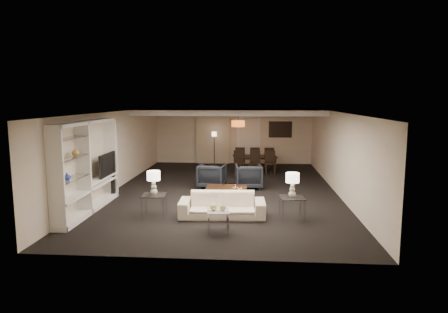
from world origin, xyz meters
TOP-DOWN VIEW (x-y plane):
  - floor at (0.00, 0.00)m, footprint 11.00×11.00m
  - ceiling at (0.00, 0.00)m, footprint 7.00×11.00m
  - wall_back at (0.00, 5.50)m, footprint 7.00×0.02m
  - wall_front at (0.00, -5.50)m, footprint 7.00×0.02m
  - wall_left at (-3.50, 0.00)m, footprint 0.02×11.00m
  - wall_right at (3.50, 0.00)m, footprint 0.02×11.00m
  - ceiling_soffit at (0.00, 3.50)m, footprint 7.00×4.00m
  - curtains at (-0.90, 5.42)m, footprint 1.50×0.12m
  - door at (0.70, 5.47)m, footprint 0.90×0.05m
  - painting at (2.10, 5.46)m, footprint 0.95×0.04m
  - media_unit at (-3.31, -2.60)m, footprint 0.38×3.40m
  - pendant_light at (0.30, 3.50)m, footprint 0.52×0.52m
  - sofa at (0.17, -2.87)m, footprint 2.13×0.91m
  - coffee_table at (0.17, -1.27)m, footprint 1.16×0.68m
  - armchair_left at (-0.43, 0.43)m, footprint 0.94×0.96m
  - armchair_right at (0.77, 0.43)m, footprint 0.93×0.95m
  - side_table_left at (-1.53, -2.87)m, footprint 0.62×0.62m
  - side_table_right at (1.87, -2.87)m, footprint 0.63×0.63m
  - table_lamp_left at (-1.53, -2.87)m, footprint 0.33×0.33m
  - table_lamp_right at (1.87, -2.87)m, footprint 0.35×0.35m
  - marble_table at (0.17, -3.97)m, footprint 0.54×0.54m
  - gold_gourd_a at (0.07, -3.97)m, footprint 0.15×0.15m
  - gold_gourd_b at (0.27, -3.97)m, footprint 0.13×0.13m
  - television at (-3.28, -1.61)m, footprint 1.11×0.15m
  - vase_blue at (-3.31, -3.75)m, footprint 0.17×0.17m
  - vase_amber at (-3.31, -3.25)m, footprint 0.17×0.17m
  - floor_speaker at (-3.20, -1.13)m, footprint 0.11×0.11m
  - dining_table at (0.98, 3.56)m, footprint 1.83×1.15m
  - chair_nl at (0.38, 2.91)m, footprint 0.47×0.47m
  - chair_nm at (0.98, 2.91)m, footprint 0.44×0.44m
  - chair_nr at (1.58, 2.91)m, footprint 0.44×0.44m
  - chair_fl at (0.38, 4.21)m, footprint 0.44×0.44m
  - chair_fm at (0.98, 4.21)m, footprint 0.43×0.43m
  - chair_fr at (1.58, 4.21)m, footprint 0.43×0.43m
  - floor_lamp at (-0.81, 5.02)m, footprint 0.22×0.22m

SIDE VIEW (x-z plane):
  - floor at x=0.00m, z-range 0.00..0.00m
  - coffee_table at x=0.17m, z-range 0.00..0.41m
  - marble_table at x=0.17m, z-range 0.00..0.48m
  - side_table_left at x=-1.53m, z-range 0.00..0.54m
  - side_table_right at x=1.87m, z-range 0.00..0.54m
  - dining_table at x=0.98m, z-range 0.00..0.61m
  - sofa at x=0.17m, z-range 0.00..0.61m
  - armchair_left at x=-0.43m, z-range 0.00..0.78m
  - armchair_right at x=0.77m, z-range 0.00..0.78m
  - chair_nl at x=0.38m, z-range 0.00..0.91m
  - chair_nm at x=0.98m, z-range 0.00..0.91m
  - chair_nr at x=1.58m, z-range 0.00..0.91m
  - chair_fl at x=0.38m, z-range 0.00..0.91m
  - chair_fm at x=0.98m, z-range 0.00..0.91m
  - chair_fr at x=1.58m, z-range 0.00..0.91m
  - floor_speaker at x=-3.20m, z-range 0.00..0.96m
  - gold_gourd_b at x=0.27m, z-range 0.48..0.61m
  - gold_gourd_a at x=0.07m, z-range 0.48..0.63m
  - floor_lamp at x=-0.81m, z-range 0.00..1.46m
  - table_lamp_left at x=-1.53m, z-range 0.54..1.13m
  - table_lamp_right at x=1.87m, z-range 0.54..1.13m
  - door at x=0.70m, z-range 0.00..2.10m
  - television at x=-3.28m, z-range 0.75..1.39m
  - vase_blue at x=-3.31m, z-range 1.06..1.24m
  - media_unit at x=-3.31m, z-range 0.00..2.35m
  - curtains at x=-0.90m, z-range 0.00..2.40m
  - wall_back at x=0.00m, z-range 0.00..2.50m
  - wall_front at x=0.00m, z-range 0.00..2.50m
  - wall_left at x=-3.50m, z-range 0.00..2.50m
  - wall_right at x=3.50m, z-range 0.00..2.50m
  - painting at x=2.10m, z-range 1.23..1.88m
  - vase_amber at x=-3.31m, z-range 1.56..1.74m
  - pendant_light at x=0.30m, z-range 1.80..2.04m
  - ceiling_soffit at x=0.00m, z-range 2.30..2.50m
  - ceiling at x=0.00m, z-range 2.49..2.51m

